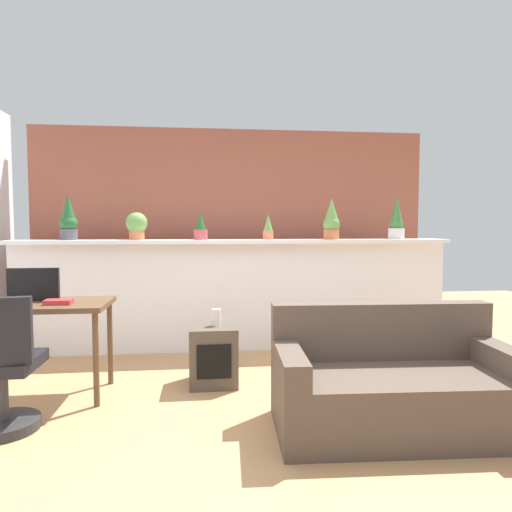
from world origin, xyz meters
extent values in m
plane|color=tan|center=(0.00, 0.00, 0.00)|extent=(12.00, 12.00, 0.00)
cube|color=white|center=(0.00, 2.00, 0.58)|extent=(4.65, 0.16, 1.17)
cube|color=white|center=(0.00, 1.96, 1.19)|extent=(4.65, 0.36, 0.04)
cube|color=#9E5442|center=(0.00, 2.60, 1.25)|extent=(4.65, 0.10, 2.50)
cylinder|color=#4C4C51|center=(-1.74, 2.00, 1.26)|extent=(0.17, 0.17, 0.11)
sphere|color=#235B2D|center=(-1.74, 2.00, 1.37)|extent=(0.18, 0.18, 0.18)
cone|color=#235B2D|center=(-1.74, 2.00, 1.55)|extent=(0.15, 0.15, 0.27)
cylinder|color=#C66B42|center=(-1.05, 2.00, 1.25)|extent=(0.16, 0.16, 0.09)
sphere|color=#669E4C|center=(-1.05, 2.00, 1.38)|extent=(0.22, 0.22, 0.22)
cylinder|color=#B7474C|center=(-0.38, 1.96, 1.26)|extent=(0.15, 0.15, 0.11)
cone|color=#235B2D|center=(-0.38, 1.96, 1.41)|extent=(0.11, 0.11, 0.19)
cylinder|color=#C66B42|center=(0.35, 1.97, 1.25)|extent=(0.11, 0.11, 0.09)
cone|color=#669E4C|center=(0.35, 1.97, 1.39)|extent=(0.10, 0.10, 0.18)
cylinder|color=#C66B42|center=(1.04, 1.94, 1.26)|extent=(0.17, 0.17, 0.11)
sphere|color=#669E4C|center=(1.04, 1.94, 1.37)|extent=(0.18, 0.18, 0.18)
cone|color=#669E4C|center=(1.04, 1.94, 1.53)|extent=(0.15, 0.15, 0.25)
cylinder|color=silver|center=(1.80, 1.98, 1.27)|extent=(0.18, 0.18, 0.12)
sphere|color=#3D843D|center=(1.80, 1.98, 1.37)|extent=(0.14, 0.14, 0.14)
cone|color=#3D843D|center=(1.80, 1.98, 1.54)|extent=(0.12, 0.12, 0.29)
cylinder|color=brown|center=(-1.14, 0.52, 0.35)|extent=(0.04, 0.04, 0.71)
cylinder|color=brown|center=(-1.14, 1.02, 0.35)|extent=(0.04, 0.04, 0.71)
cube|color=brown|center=(-1.64, 0.77, 0.73)|extent=(1.10, 0.60, 0.04)
cube|color=black|center=(-1.69, 0.85, 0.88)|extent=(0.39, 0.04, 0.26)
cylinder|color=#262628|center=(-1.65, 0.17, 0.04)|extent=(0.44, 0.44, 0.07)
cylinder|color=#333333|center=(-1.65, 0.17, 0.24)|extent=(0.06, 0.06, 0.34)
cube|color=black|center=(-1.65, 0.17, 0.45)|extent=(0.44, 0.44, 0.08)
cube|color=#4C4238|center=(-0.26, 0.93, 0.25)|extent=(0.40, 0.40, 0.50)
cube|color=black|center=(-0.26, 0.74, 0.25)|extent=(0.28, 0.04, 0.28)
cylinder|color=silver|center=(-0.24, 0.93, 0.57)|extent=(0.08, 0.08, 0.14)
cube|color=#B22D33|center=(-1.44, 0.68, 0.77)|extent=(0.20, 0.12, 0.04)
cube|color=brown|center=(0.90, -0.12, 0.20)|extent=(1.59, 0.83, 0.40)
cube|color=brown|center=(0.92, 0.18, 0.60)|extent=(1.57, 0.23, 0.40)
cube|color=brown|center=(0.20, -0.09, 0.48)|extent=(0.19, 0.77, 0.16)
cube|color=brown|center=(1.60, -0.15, 0.48)|extent=(0.19, 0.77, 0.16)
camera|label=1|loc=(-0.32, -2.91, 1.34)|focal=31.93mm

